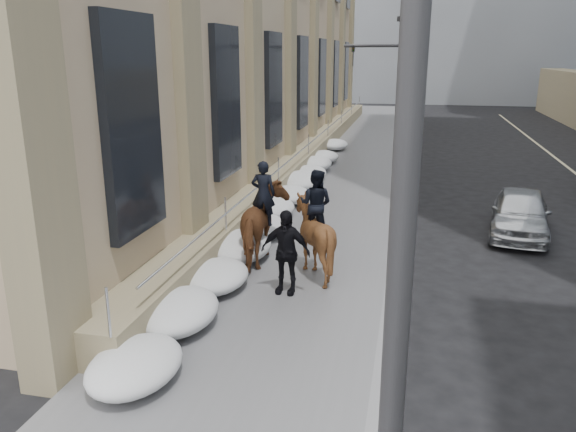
% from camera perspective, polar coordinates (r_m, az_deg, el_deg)
% --- Properties ---
extents(ground, '(140.00, 140.00, 0.00)m').
position_cam_1_polar(ground, '(11.41, -3.98, -12.40)').
color(ground, black).
rests_on(ground, ground).
extents(sidewalk, '(5.00, 80.00, 0.12)m').
position_cam_1_polar(sidewalk, '(20.52, 3.93, 0.97)').
color(sidewalk, '#58585B').
rests_on(sidewalk, ground).
extents(curb, '(0.24, 80.00, 0.12)m').
position_cam_1_polar(curb, '(20.31, 11.25, 0.53)').
color(curb, slate).
rests_on(curb, ground).
extents(bg_building_far, '(24.00, 12.00, 20.00)m').
position_cam_1_polar(bg_building_far, '(82.19, 6.71, 19.36)').
color(bg_building_far, gray).
rests_on(bg_building_far, ground).
extents(streetlight_near, '(1.71, 0.24, 8.00)m').
position_cam_1_polar(streetlight_near, '(3.69, 9.27, 2.07)').
color(streetlight_near, '#2D2D30').
rests_on(streetlight_near, ground).
extents(streetlight_mid, '(1.71, 0.24, 8.00)m').
position_cam_1_polar(streetlight_mid, '(23.59, 12.48, 13.77)').
color(streetlight_mid, '#2D2D30').
rests_on(streetlight_mid, ground).
extents(streetlight_far, '(1.71, 0.24, 8.00)m').
position_cam_1_polar(streetlight_far, '(43.58, 12.76, 14.75)').
color(streetlight_far, '#2D2D30').
rests_on(streetlight_far, ground).
extents(traffic_signal, '(4.10, 0.22, 6.00)m').
position_cam_1_polar(traffic_signal, '(31.62, 11.33, 13.34)').
color(traffic_signal, '#2D2D30').
rests_on(traffic_signal, ground).
extents(snow_bank, '(1.70, 18.10, 0.76)m').
position_cam_1_polar(snow_bank, '(18.88, -1.19, 0.94)').
color(snow_bank, silver).
rests_on(snow_bank, sidewalk).
extents(mounted_horse_left, '(1.34, 2.50, 2.68)m').
position_cam_1_polar(mounted_horse_left, '(14.68, -2.40, -0.65)').
color(mounted_horse_left, '#522F18').
rests_on(mounted_horse_left, sidewalk).
extents(mounted_horse_right, '(1.83, 1.99, 2.63)m').
position_cam_1_polar(mounted_horse_right, '(13.87, 2.63, -1.63)').
color(mounted_horse_right, '#452813').
rests_on(mounted_horse_right, sidewalk).
extents(pedestrian, '(1.19, 0.57, 1.98)m').
position_cam_1_polar(pedestrian, '(12.78, -0.26, -3.66)').
color(pedestrian, black).
rests_on(pedestrian, sidewalk).
extents(car_silver, '(2.33, 4.40, 1.43)m').
position_cam_1_polar(car_silver, '(18.76, 22.54, 0.34)').
color(car_silver, '#B4B8BC').
rests_on(car_silver, ground).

